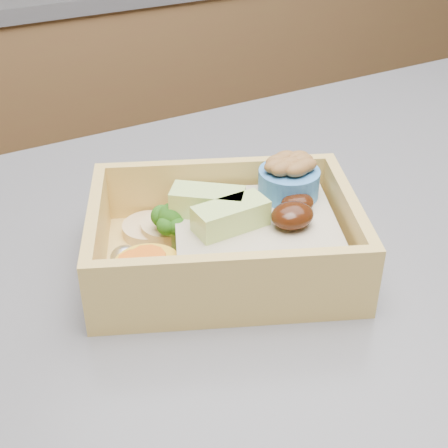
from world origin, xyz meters
TOP-DOWN VIEW (x-y plane):
  - bento_box at (-0.13, 0.03)m, footprint 0.24×0.21m

SIDE VIEW (x-z plane):
  - bento_box at x=-0.13m, z-range 0.91..0.98m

